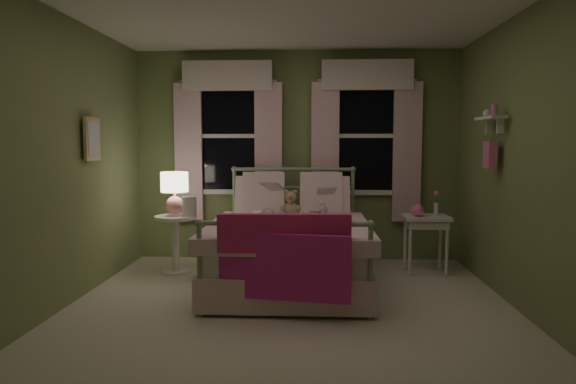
# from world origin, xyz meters

# --- Properties ---
(room_shell) EXTENTS (4.20, 4.20, 4.20)m
(room_shell) POSITION_xyz_m (0.00, 0.00, 1.30)
(room_shell) COLOR beige
(room_shell) RESTS_ON ground
(bed) EXTENTS (1.58, 2.04, 1.18)m
(bed) POSITION_xyz_m (-0.03, 0.85, 0.38)
(bed) COLOR white
(bed) RESTS_ON ground
(pink_throw) EXTENTS (1.10, 0.24, 0.71)m
(pink_throw) POSITION_xyz_m (-0.03, -0.17, 0.61)
(pink_throw) COLOR #DC2B76
(pink_throw) RESTS_ON bed
(child_left) EXTENTS (0.34, 0.30, 0.79)m
(child_left) POSITION_xyz_m (-0.31, 1.27, 0.97)
(child_left) COLOR #F7D1DD
(child_left) RESTS_ON bed
(child_right) EXTENTS (0.39, 0.33, 0.69)m
(child_right) POSITION_xyz_m (0.25, 1.27, 0.91)
(child_right) COLOR #F7D1DD
(child_right) RESTS_ON bed
(book_left) EXTENTS (0.23, 0.17, 0.26)m
(book_left) POSITION_xyz_m (-0.31, 1.02, 0.96)
(book_left) COLOR beige
(book_left) RESTS_ON child_left
(book_right) EXTENTS (0.20, 0.13, 0.26)m
(book_right) POSITION_xyz_m (0.25, 1.02, 0.92)
(book_right) COLOR beige
(book_right) RESTS_ON child_right
(teddy_bear) EXTENTS (0.23, 0.18, 0.30)m
(teddy_bear) POSITION_xyz_m (-0.03, 1.12, 0.79)
(teddy_bear) COLOR tan
(teddy_bear) RESTS_ON bed
(nightstand_left) EXTENTS (0.46, 0.46, 0.65)m
(nightstand_left) POSITION_xyz_m (-1.34, 1.31, 0.42)
(nightstand_left) COLOR white
(nightstand_left) RESTS_ON ground
(table_lamp) EXTENTS (0.30, 0.30, 0.47)m
(table_lamp) POSITION_xyz_m (-1.34, 1.31, 0.95)
(table_lamp) COLOR pink
(table_lamp) RESTS_ON nightstand_left
(book_nightstand) EXTENTS (0.17, 0.23, 0.02)m
(book_nightstand) POSITION_xyz_m (-1.24, 1.23, 0.66)
(book_nightstand) COLOR beige
(book_nightstand) RESTS_ON nightstand_left
(nightstand_right) EXTENTS (0.50, 0.40, 0.64)m
(nightstand_right) POSITION_xyz_m (1.47, 1.44, 0.55)
(nightstand_right) COLOR white
(nightstand_right) RESTS_ON ground
(pink_toy) EXTENTS (0.14, 0.19, 0.14)m
(pink_toy) POSITION_xyz_m (1.37, 1.43, 0.71)
(pink_toy) COLOR pink
(pink_toy) RESTS_ON nightstand_right
(bud_vase) EXTENTS (0.06, 0.06, 0.28)m
(bud_vase) POSITION_xyz_m (1.59, 1.49, 0.79)
(bud_vase) COLOR white
(bud_vase) RESTS_ON nightstand_right
(window_left) EXTENTS (1.34, 0.13, 1.96)m
(window_left) POSITION_xyz_m (-0.85, 2.03, 1.62)
(window_left) COLOR black
(window_left) RESTS_ON room_shell
(window_right) EXTENTS (1.34, 0.13, 1.96)m
(window_right) POSITION_xyz_m (0.85, 2.03, 1.62)
(window_right) COLOR black
(window_right) RESTS_ON room_shell
(wall_shelf) EXTENTS (0.15, 0.50, 0.60)m
(wall_shelf) POSITION_xyz_m (1.90, 0.70, 1.52)
(wall_shelf) COLOR white
(wall_shelf) RESTS_ON room_shell
(framed_picture) EXTENTS (0.03, 0.32, 0.42)m
(framed_picture) POSITION_xyz_m (-1.95, 0.60, 1.50)
(framed_picture) COLOR beige
(framed_picture) RESTS_ON room_shell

